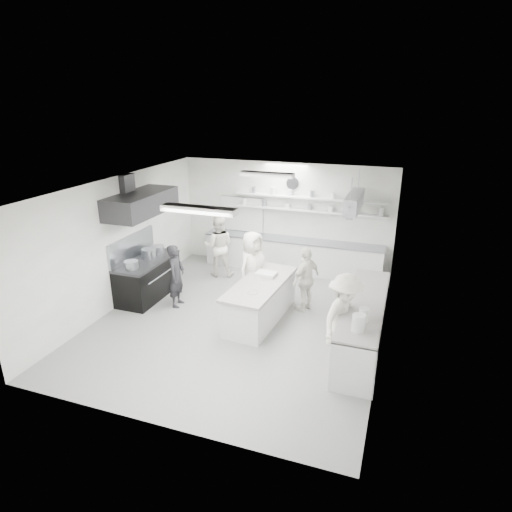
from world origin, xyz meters
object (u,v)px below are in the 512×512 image
(cook_back, at_px, (219,246))
(back_counter, at_px, (292,255))
(right_counter, at_px, (363,325))
(cook_stove, at_px, (176,276))
(prep_island, at_px, (260,302))
(stove, at_px, (148,279))

(cook_back, bearing_deg, back_counter, -170.78)
(right_counter, height_order, cook_stove, cook_stove)
(cook_back, bearing_deg, prep_island, 113.94)
(back_counter, bearing_deg, right_counter, -55.35)
(back_counter, relative_size, cook_back, 2.96)
(stove, height_order, back_counter, back_counter)
(prep_island, xyz_separation_m, cook_back, (-1.89, 2.02, 0.43))
(back_counter, bearing_deg, prep_island, -88.33)
(prep_island, bearing_deg, back_counter, 95.79)
(stove, relative_size, right_counter, 0.55)
(back_counter, xyz_separation_m, prep_island, (0.09, -3.00, -0.04))
(stove, relative_size, prep_island, 0.80)
(prep_island, bearing_deg, cook_stove, -175.58)
(cook_stove, bearing_deg, back_counter, -39.71)
(cook_stove, height_order, cook_back, cook_back)
(stove, height_order, cook_stove, cook_stove)
(prep_island, distance_m, cook_stove, 2.09)
(right_counter, height_order, cook_back, cook_back)
(stove, height_order, right_counter, right_counter)
(stove, distance_m, back_counter, 4.03)
(cook_stove, distance_m, cook_back, 2.04)
(prep_island, relative_size, cook_stove, 1.50)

